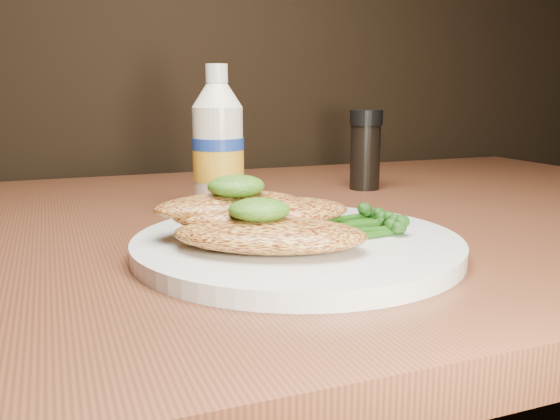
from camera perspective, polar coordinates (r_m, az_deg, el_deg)
name	(u,v)px	position (r m, az deg, el deg)	size (l,w,h in m)	color
plate	(297,245)	(0.54, 1.66, -3.39)	(0.30, 0.30, 0.02)	silver
chicken_front	(270,235)	(0.49, -1.00, -2.39)	(0.16, 0.09, 0.03)	gold
chicken_mid	(263,213)	(0.54, -1.67, -0.27)	(0.16, 0.08, 0.03)	gold
chicken_back	(229,205)	(0.55, -4.97, 0.51)	(0.14, 0.07, 0.02)	gold
pesto_front	(259,210)	(0.50, -2.02, 0.02)	(0.05, 0.05, 0.02)	#113708
pesto_back	(236,186)	(0.54, -4.24, 2.30)	(0.05, 0.05, 0.02)	#113708
broccolini_bundle	(340,221)	(0.55, 5.77, -1.04)	(0.15, 0.12, 0.02)	#1C4A10
mayo_bottle	(218,139)	(0.72, -5.98, 6.82)	(0.06, 0.06, 0.18)	beige
pepper_grinder	(365,150)	(0.89, 8.21, 5.74)	(0.05, 0.05, 0.12)	black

